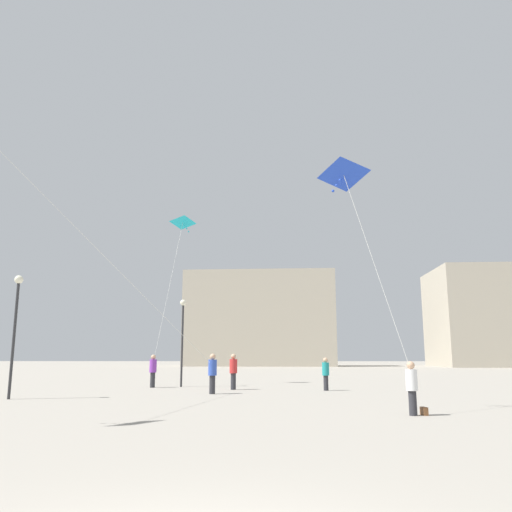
{
  "coord_description": "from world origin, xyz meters",
  "views": [
    {
      "loc": [
        0.69,
        -4.6,
        1.77
      ],
      "look_at": [
        0.0,
        21.01,
        6.68
      ],
      "focal_mm": 36.34,
      "sensor_mm": 36.0,
      "label": 1
    }
  ],
  "objects_px": {
    "person_in_red": "(233,370)",
    "lamppost_east": "(16,315)",
    "kite_cyan_delta": "(182,225)",
    "building_left_hall": "(260,319)",
    "person_in_teal": "(326,372)",
    "person_in_purple": "(153,369)",
    "building_centre_hall": "(487,317)",
    "person_in_blue": "(212,372)",
    "person_in_white": "(412,386)",
    "handbag_beside_flyer": "(424,411)",
    "kite_cobalt_delta": "(344,177)",
    "lamppost_west": "(183,328)"
  },
  "relations": [
    {
      "from": "person_in_red",
      "to": "lamppost_east",
      "type": "relative_size",
      "value": 0.36
    },
    {
      "from": "person_in_teal",
      "to": "kite_cyan_delta",
      "type": "height_order",
      "value": "kite_cyan_delta"
    },
    {
      "from": "kite_cyan_delta",
      "to": "building_left_hall",
      "type": "xyz_separation_m",
      "value": [
        4.04,
        53.1,
        -2.5
      ]
    },
    {
      "from": "person_in_red",
      "to": "person_in_blue",
      "type": "distance_m",
      "value": 3.13
    },
    {
      "from": "lamppost_west",
      "to": "lamppost_east",
      "type": "bearing_deg",
      "value": -123.44
    },
    {
      "from": "lamppost_east",
      "to": "person_in_blue",
      "type": "bearing_deg",
      "value": 21.4
    },
    {
      "from": "lamppost_east",
      "to": "handbag_beside_flyer",
      "type": "bearing_deg",
      "value": -19.17
    },
    {
      "from": "person_in_purple",
      "to": "lamppost_east",
      "type": "height_order",
      "value": "lamppost_east"
    },
    {
      "from": "person_in_red",
      "to": "lamppost_east",
      "type": "distance_m",
      "value": 10.98
    },
    {
      "from": "person_in_purple",
      "to": "building_left_hall",
      "type": "relative_size",
      "value": 0.07
    },
    {
      "from": "kite_cobalt_delta",
      "to": "person_in_blue",
      "type": "bearing_deg",
      "value": 126.67
    },
    {
      "from": "person_in_teal",
      "to": "building_centre_hall",
      "type": "bearing_deg",
      "value": 163.46
    },
    {
      "from": "person_in_purple",
      "to": "lamppost_east",
      "type": "relative_size",
      "value": 0.35
    },
    {
      "from": "kite_cobalt_delta",
      "to": "lamppost_east",
      "type": "height_order",
      "value": "kite_cobalt_delta"
    },
    {
      "from": "person_in_red",
      "to": "building_left_hall",
      "type": "xyz_separation_m",
      "value": [
        0.24,
        58.27,
        6.69
      ]
    },
    {
      "from": "person_in_white",
      "to": "building_centre_hall",
      "type": "distance_m",
      "value": 73.58
    },
    {
      "from": "person_in_white",
      "to": "person_in_teal",
      "type": "xyz_separation_m",
      "value": [
        -1.43,
        11.0,
        0.03
      ]
    },
    {
      "from": "building_left_hall",
      "to": "lamppost_west",
      "type": "height_order",
      "value": "building_left_hall"
    },
    {
      "from": "person_in_white",
      "to": "lamppost_east",
      "type": "relative_size",
      "value": 0.31
    },
    {
      "from": "person_in_teal",
      "to": "person_in_blue",
      "type": "relative_size",
      "value": 0.9
    },
    {
      "from": "person_in_white",
      "to": "person_in_red",
      "type": "relative_size",
      "value": 0.86
    },
    {
      "from": "building_centre_hall",
      "to": "person_in_purple",
      "type": "bearing_deg",
      "value": -127.32
    },
    {
      "from": "building_centre_hall",
      "to": "lamppost_east",
      "type": "bearing_deg",
      "value": -126.23
    },
    {
      "from": "person_in_blue",
      "to": "building_left_hall",
      "type": "xyz_separation_m",
      "value": [
        1.01,
        61.31,
        6.69
      ]
    },
    {
      "from": "person_in_white",
      "to": "building_centre_hall",
      "type": "relative_size",
      "value": 0.09
    },
    {
      "from": "lamppost_east",
      "to": "handbag_beside_flyer",
      "type": "distance_m",
      "value": 16.53
    },
    {
      "from": "person_in_red",
      "to": "lamppost_west",
      "type": "relative_size",
      "value": 0.37
    },
    {
      "from": "handbag_beside_flyer",
      "to": "kite_cobalt_delta",
      "type": "bearing_deg",
      "value": 147.15
    },
    {
      "from": "lamppost_east",
      "to": "lamppost_west",
      "type": "distance_m",
      "value": 10.21
    },
    {
      "from": "kite_cyan_delta",
      "to": "person_in_teal",
      "type": "bearing_deg",
      "value": -33.91
    },
    {
      "from": "kite_cyan_delta",
      "to": "building_left_hall",
      "type": "bearing_deg",
      "value": 85.65
    },
    {
      "from": "kite_cobalt_delta",
      "to": "handbag_beside_flyer",
      "type": "relative_size",
      "value": 22.35
    },
    {
      "from": "building_left_hall",
      "to": "person_in_purple",
      "type": "bearing_deg",
      "value": -94.9
    },
    {
      "from": "kite_cobalt_delta",
      "to": "person_in_red",
      "type": "bearing_deg",
      "value": 114.15
    },
    {
      "from": "person_in_white",
      "to": "person_in_purple",
      "type": "distance_m",
      "value": 17.09
    },
    {
      "from": "person_in_teal",
      "to": "kite_cobalt_delta",
      "type": "relative_size",
      "value": 0.23
    },
    {
      "from": "building_left_hall",
      "to": "lamppost_east",
      "type": "bearing_deg",
      "value": -97.95
    },
    {
      "from": "handbag_beside_flyer",
      "to": "lamppost_east",
      "type": "bearing_deg",
      "value": 160.83
    },
    {
      "from": "person_in_white",
      "to": "lamppost_east",
      "type": "height_order",
      "value": "lamppost_east"
    },
    {
      "from": "person_in_purple",
      "to": "building_centre_hall",
      "type": "height_order",
      "value": "building_centre_hall"
    },
    {
      "from": "person_in_blue",
      "to": "handbag_beside_flyer",
      "type": "relative_size",
      "value": 5.74
    },
    {
      "from": "person_in_purple",
      "to": "building_centre_hall",
      "type": "bearing_deg",
      "value": -137.83
    },
    {
      "from": "lamppost_east",
      "to": "lamppost_west",
      "type": "xyz_separation_m",
      "value": [
        5.62,
        8.52,
        -0.09
      ]
    },
    {
      "from": "person_in_red",
      "to": "handbag_beside_flyer",
      "type": "distance_m",
      "value": 13.24
    },
    {
      "from": "person_in_teal",
      "to": "kite_cobalt_delta",
      "type": "height_order",
      "value": "kite_cobalt_delta"
    },
    {
      "from": "building_left_hall",
      "to": "lamppost_west",
      "type": "distance_m",
      "value": 56.19
    },
    {
      "from": "person_in_white",
      "to": "lamppost_east",
      "type": "bearing_deg",
      "value": -104.33
    },
    {
      "from": "kite_cobalt_delta",
      "to": "building_left_hall",
      "type": "relative_size",
      "value": 0.29
    },
    {
      "from": "kite_cobalt_delta",
      "to": "building_centre_hall",
      "type": "xyz_separation_m",
      "value": [
        31.66,
        65.46,
        -0.36
      ]
    },
    {
      "from": "kite_cobalt_delta",
      "to": "lamppost_west",
      "type": "bearing_deg",
      "value": 121.54
    }
  ]
}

